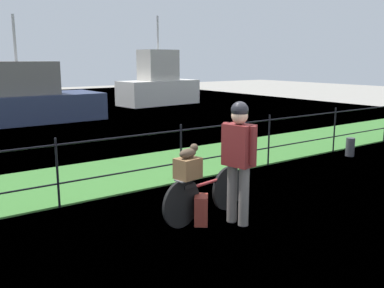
{
  "coord_description": "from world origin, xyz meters",
  "views": [
    {
      "loc": [
        -4.22,
        -4.12,
        2.22
      ],
      "look_at": [
        -0.35,
        1.22,
        0.9
      ],
      "focal_mm": 39.66,
      "sensor_mm": 36.0,
      "label": 1
    }
  ],
  "objects_px": {
    "backpack_on_paving": "(201,210)",
    "moored_boat_mid": "(19,101)",
    "mooring_bollard": "(350,147)",
    "bicycle_main": "(205,195)",
    "terrier_dog": "(189,152)",
    "cyclist_person": "(239,152)",
    "wooden_crate": "(188,168)",
    "moored_boat_far": "(158,85)"
  },
  "relations": [
    {
      "from": "mooring_bollard",
      "to": "moored_boat_mid",
      "type": "height_order",
      "value": "moored_boat_mid"
    },
    {
      "from": "terrier_dog",
      "to": "backpack_on_paving",
      "type": "height_order",
      "value": "terrier_dog"
    },
    {
      "from": "bicycle_main",
      "to": "moored_boat_mid",
      "type": "bearing_deg",
      "value": 88.12
    },
    {
      "from": "mooring_bollard",
      "to": "moored_boat_far",
      "type": "xyz_separation_m",
      "value": [
        2.47,
        12.53,
        0.76
      ]
    },
    {
      "from": "terrier_dog",
      "to": "moored_boat_mid",
      "type": "relative_size",
      "value": 0.06
    },
    {
      "from": "mooring_bollard",
      "to": "moored_boat_far",
      "type": "bearing_deg",
      "value": 78.86
    },
    {
      "from": "cyclist_person",
      "to": "mooring_bollard",
      "type": "relative_size",
      "value": 3.93
    },
    {
      "from": "bicycle_main",
      "to": "backpack_on_paving",
      "type": "height_order",
      "value": "bicycle_main"
    },
    {
      "from": "cyclist_person",
      "to": "backpack_on_paving",
      "type": "relative_size",
      "value": 4.21
    },
    {
      "from": "terrier_dog",
      "to": "bicycle_main",
      "type": "bearing_deg",
      "value": 9.9
    },
    {
      "from": "wooden_crate",
      "to": "terrier_dog",
      "type": "xyz_separation_m",
      "value": [
        0.02,
        0.0,
        0.22
      ]
    },
    {
      "from": "cyclist_person",
      "to": "moored_boat_far",
      "type": "xyz_separation_m",
      "value": [
        7.38,
        14.08,
        -0.03
      ]
    },
    {
      "from": "wooden_crate",
      "to": "terrier_dog",
      "type": "height_order",
      "value": "terrier_dog"
    },
    {
      "from": "wooden_crate",
      "to": "mooring_bollard",
      "type": "bearing_deg",
      "value": 12.31
    },
    {
      "from": "bicycle_main",
      "to": "cyclist_person",
      "type": "relative_size",
      "value": 0.96
    },
    {
      "from": "moored_boat_far",
      "to": "wooden_crate",
      "type": "bearing_deg",
      "value": -120.11
    },
    {
      "from": "bicycle_main",
      "to": "backpack_on_paving",
      "type": "xyz_separation_m",
      "value": [
        -0.17,
        -0.14,
        -0.15
      ]
    },
    {
      "from": "mooring_bollard",
      "to": "moored_boat_far",
      "type": "distance_m",
      "value": 12.79
    },
    {
      "from": "wooden_crate",
      "to": "moored_boat_far",
      "type": "xyz_separation_m",
      "value": [
        7.96,
        13.72,
        0.18
      ]
    },
    {
      "from": "bicycle_main",
      "to": "moored_boat_mid",
      "type": "height_order",
      "value": "moored_boat_mid"
    },
    {
      "from": "backpack_on_paving",
      "to": "moored_boat_mid",
      "type": "distance_m",
      "value": 11.47
    },
    {
      "from": "moored_boat_mid",
      "to": "terrier_dog",
      "type": "bearing_deg",
      "value": -93.47
    },
    {
      "from": "moored_boat_mid",
      "to": "backpack_on_paving",
      "type": "bearing_deg",
      "value": -92.73
    },
    {
      "from": "wooden_crate",
      "to": "bicycle_main",
      "type": "bearing_deg",
      "value": 9.9
    },
    {
      "from": "bicycle_main",
      "to": "moored_boat_far",
      "type": "distance_m",
      "value": 15.66
    },
    {
      "from": "terrier_dog",
      "to": "cyclist_person",
      "type": "height_order",
      "value": "cyclist_person"
    },
    {
      "from": "terrier_dog",
      "to": "moored_boat_far",
      "type": "distance_m",
      "value": 15.85
    },
    {
      "from": "backpack_on_paving",
      "to": "moored_boat_mid",
      "type": "xyz_separation_m",
      "value": [
        0.55,
        11.44,
        0.58
      ]
    },
    {
      "from": "wooden_crate",
      "to": "cyclist_person",
      "type": "distance_m",
      "value": 0.71
    },
    {
      "from": "backpack_on_paving",
      "to": "moored_boat_mid",
      "type": "height_order",
      "value": "moored_boat_mid"
    },
    {
      "from": "wooden_crate",
      "to": "cyclist_person",
      "type": "xyz_separation_m",
      "value": [
        0.58,
        -0.35,
        0.21
      ]
    },
    {
      "from": "moored_boat_far",
      "to": "backpack_on_paving",
      "type": "bearing_deg",
      "value": -119.45
    },
    {
      "from": "bicycle_main",
      "to": "terrier_dog",
      "type": "height_order",
      "value": "terrier_dog"
    },
    {
      "from": "backpack_on_paving",
      "to": "wooden_crate",
      "type": "bearing_deg",
      "value": 103.52
    },
    {
      "from": "bicycle_main",
      "to": "terrier_dog",
      "type": "relative_size",
      "value": 4.98
    },
    {
      "from": "terrier_dog",
      "to": "cyclist_person",
      "type": "xyz_separation_m",
      "value": [
        0.56,
        -0.36,
        -0.01
      ]
    },
    {
      "from": "mooring_bollard",
      "to": "bicycle_main",
      "type": "bearing_deg",
      "value": -167.54
    },
    {
      "from": "terrier_dog",
      "to": "backpack_on_paving",
      "type": "distance_m",
      "value": 0.83
    },
    {
      "from": "wooden_crate",
      "to": "terrier_dog",
      "type": "distance_m",
      "value": 0.22
    },
    {
      "from": "cyclist_person",
      "to": "backpack_on_paving",
      "type": "height_order",
      "value": "cyclist_person"
    },
    {
      "from": "cyclist_person",
      "to": "terrier_dog",
      "type": "bearing_deg",
      "value": 147.3
    },
    {
      "from": "wooden_crate",
      "to": "backpack_on_paving",
      "type": "distance_m",
      "value": 0.62
    }
  ]
}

